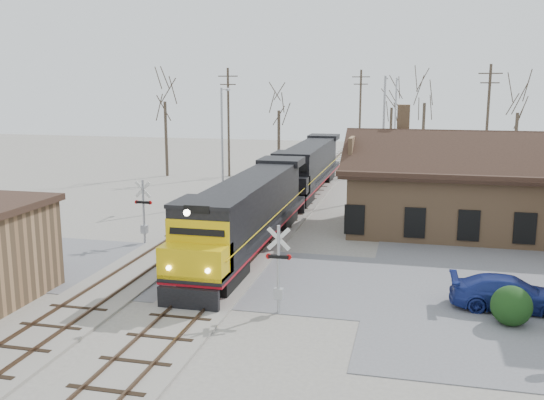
{
  "coord_description": "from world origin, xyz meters",
  "views": [
    {
      "loc": [
        8.84,
        -27.31,
        9.31
      ],
      "look_at": [
        0.21,
        9.0,
        2.06
      ],
      "focal_mm": 40.0,
      "sensor_mm": 36.0,
      "label": 1
    }
  ],
  "objects_px": {
    "locomotive_trailing": "(308,167)",
    "parked_car": "(509,293)",
    "locomotive_lead": "(247,214)",
    "depot": "(465,194)"
  },
  "relations": [
    {
      "from": "locomotive_lead",
      "to": "parked_car",
      "type": "height_order",
      "value": "locomotive_lead"
    },
    {
      "from": "locomotive_trailing",
      "to": "parked_car",
      "type": "bearing_deg",
      "value": -62.74
    },
    {
      "from": "locomotive_lead",
      "to": "locomotive_trailing",
      "type": "height_order",
      "value": "locomotive_lead"
    },
    {
      "from": "locomotive_trailing",
      "to": "depot",
      "type": "bearing_deg",
      "value": -43.41
    },
    {
      "from": "depot",
      "to": "locomotive_trailing",
      "type": "xyz_separation_m",
      "value": [
        -11.99,
        11.34,
        -0.18
      ]
    },
    {
      "from": "locomotive_trailing",
      "to": "parked_car",
      "type": "xyz_separation_m",
      "value": [
        12.92,
        -25.07,
        -1.53
      ]
    },
    {
      "from": "depot",
      "to": "parked_car",
      "type": "bearing_deg",
      "value": -86.13
    },
    {
      "from": "locomotive_trailing",
      "to": "parked_car",
      "type": "relative_size",
      "value": 3.98
    },
    {
      "from": "depot",
      "to": "locomotive_trailing",
      "type": "relative_size",
      "value": 0.79
    },
    {
      "from": "depot",
      "to": "parked_car",
      "type": "height_order",
      "value": "depot"
    }
  ]
}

